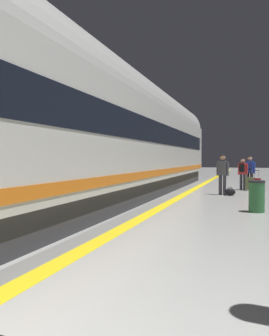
{
  "coord_description": "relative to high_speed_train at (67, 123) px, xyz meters",
  "views": [
    {
      "loc": [
        1.78,
        0.19,
        1.54
      ],
      "look_at": [
        -0.7,
        7.62,
        1.32
      ],
      "focal_mm": 37.14,
      "sensor_mm": 36.0,
      "label": 1
    }
  ],
  "objects": [
    {
      "name": "duffel_bag_near",
      "position": [
        3.94,
        6.46,
        -2.35
      ],
      "size": [
        0.44,
        0.26,
        0.36
      ],
      "color": "black",
      "rests_on": "ground"
    },
    {
      "name": "passenger_mid",
      "position": [
        4.38,
        9.24,
        -1.58
      ],
      "size": [
        0.47,
        0.36,
        1.56
      ],
      "color": "#383842",
      "rests_on": "ground"
    },
    {
      "name": "passenger_far",
      "position": [
        4.71,
        9.63,
        -1.54
      ],
      "size": [
        0.51,
        0.28,
        1.67
      ],
      "color": "black",
      "rests_on": "ground"
    },
    {
      "name": "passenger_near",
      "position": [
        3.62,
        6.64,
        -1.52
      ],
      "size": [
        0.52,
        0.28,
        1.7
      ],
      "color": "#383842",
      "rests_on": "ground"
    },
    {
      "name": "tactile_edge_band",
      "position": [
        1.76,
        1.43,
        -2.5
      ],
      "size": [
        0.58,
        80.0,
        0.01
      ],
      "primitive_type": "cube",
      "color": "slate",
      "rests_on": "ground"
    },
    {
      "name": "safety_line_strip",
      "position": [
        2.07,
        1.43,
        -2.5
      ],
      "size": [
        0.36,
        80.0,
        0.01
      ],
      "primitive_type": "cube",
      "color": "yellow",
      "rests_on": "ground"
    },
    {
      "name": "suitcase_mid",
      "position": [
        4.71,
        9.0,
        -2.16
      ],
      "size": [
        0.4,
        0.26,
        1.03
      ],
      "color": "#596038",
      "rests_on": "ground"
    },
    {
      "name": "waste_bin",
      "position": [
        4.91,
        2.11,
        -2.05
      ],
      "size": [
        0.46,
        0.46,
        0.91
      ],
      "color": "#2D6638",
      "rests_on": "ground"
    },
    {
      "name": "suitcase_far",
      "position": [
        5.03,
        9.41,
        -2.19
      ],
      "size": [
        0.4,
        0.28,
        0.97
      ],
      "color": "#A51E1E",
      "rests_on": "ground"
    },
    {
      "name": "high_speed_train",
      "position": [
        0.0,
        0.0,
        0.0
      ],
      "size": [
        2.94,
        34.44,
        4.97
      ],
      "color": "#38383D",
      "rests_on": "ground"
    }
  ]
}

